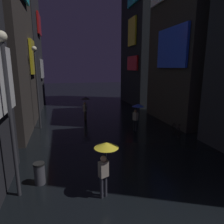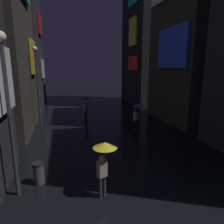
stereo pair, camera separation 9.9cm
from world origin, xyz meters
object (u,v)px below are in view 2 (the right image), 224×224
object	(u,v)px
bicycle_parked_at_storefront	(176,130)
streetlamp_left_near	(8,100)
streetlamp_left_far	(37,79)
trash_bin	(39,173)
pedestrian_midstreet_centre_blue	(137,110)
pedestrian_foreground_left_black	(86,102)
pedestrian_near_crossing_yellow	(104,155)

from	to	relation	value
bicycle_parked_at_storefront	streetlamp_left_near	bearing A→B (deg)	-154.03
bicycle_parked_at_storefront	streetlamp_left_near	xyz separation A→B (m)	(-9.60, -4.67, 3.28)
streetlamp_left_far	trash_bin	xyz separation A→B (m)	(0.70, -8.23, -3.39)
pedestrian_midstreet_centre_blue	streetlamp_left_far	world-z (taller)	streetlamp_left_far
pedestrian_midstreet_centre_blue	bicycle_parked_at_storefront	bearing A→B (deg)	-32.48
bicycle_parked_at_storefront	trash_bin	distance (m)	9.78
streetlamp_left_far	streetlamp_left_near	distance (m)	8.85
pedestrian_foreground_left_black	bicycle_parked_at_storefront	xyz separation A→B (m)	(5.74, -5.89, -1.28)
pedestrian_foreground_left_black	streetlamp_left_far	bearing A→B (deg)	-156.08
pedestrian_midstreet_centre_blue	trash_bin	xyz separation A→B (m)	(-6.47, -5.59, -1.20)
pedestrian_foreground_left_black	pedestrian_near_crossing_yellow	world-z (taller)	same
pedestrian_foreground_left_black	pedestrian_near_crossing_yellow	distance (m)	11.40
pedestrian_foreground_left_black	bicycle_parked_at_storefront	bearing A→B (deg)	-45.71
pedestrian_foreground_left_black	pedestrian_midstreet_centre_blue	bearing A→B (deg)	-52.61
pedestrian_midstreet_centre_blue	streetlamp_left_far	distance (m)	7.95
pedestrian_midstreet_centre_blue	pedestrian_foreground_left_black	bearing A→B (deg)	127.39
pedestrian_foreground_left_black	streetlamp_left_near	distance (m)	11.42
bicycle_parked_at_storefront	trash_bin	size ratio (longest dim) A/B	1.90
trash_bin	pedestrian_foreground_left_black	bearing A→B (deg)	72.40
pedestrian_midstreet_centre_blue	streetlamp_left_near	size ratio (longest dim) A/B	0.36
pedestrian_near_crossing_yellow	bicycle_parked_at_storefront	distance (m)	8.54
pedestrian_foreground_left_black	pedestrian_near_crossing_yellow	xyz separation A→B (m)	(-0.66, -11.38, 0.00)
pedestrian_foreground_left_black	streetlamp_left_near	xyz separation A→B (m)	(-3.85, -10.56, 1.99)
pedestrian_foreground_left_black	bicycle_parked_at_storefront	world-z (taller)	pedestrian_foreground_left_black
pedestrian_midstreet_centre_blue	streetlamp_left_far	xyz separation A→B (m)	(-7.17, 2.64, 2.19)
pedestrian_near_crossing_yellow	streetlamp_left_far	xyz separation A→B (m)	(-3.19, 9.67, 2.19)
bicycle_parked_at_storefront	streetlamp_left_far	world-z (taller)	streetlamp_left_far
pedestrian_foreground_left_black	trash_bin	distance (m)	10.50
pedestrian_midstreet_centre_blue	streetlamp_left_far	bearing A→B (deg)	159.82
pedestrian_near_crossing_yellow	streetlamp_left_near	world-z (taller)	streetlamp_left_near
pedestrian_midstreet_centre_blue	streetlamp_left_near	world-z (taller)	streetlamp_left_near
pedestrian_foreground_left_black	pedestrian_near_crossing_yellow	size ratio (longest dim) A/B	1.00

